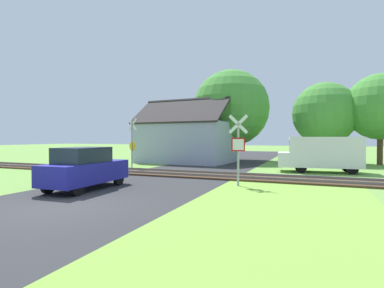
% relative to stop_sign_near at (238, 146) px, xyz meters
% --- Properties ---
extents(ground_plane, '(160.00, 160.00, 0.00)m').
position_rel_stop_sign_near_xyz_m(ground_plane, '(-4.25, -6.10, -1.81)').
color(ground_plane, '#6B9942').
extents(road_asphalt, '(7.00, 80.00, 0.01)m').
position_rel_stop_sign_near_xyz_m(road_asphalt, '(-4.25, -4.10, -1.81)').
color(road_asphalt, '#2D2D30').
rests_on(road_asphalt, ground).
extents(grass_verge, '(6.00, 20.00, 0.01)m').
position_rel_stop_sign_near_xyz_m(grass_verge, '(2.25, -8.10, -1.81)').
color(grass_verge, '#75A83B').
rests_on(grass_verge, ground).
extents(rail_track, '(60.00, 2.60, 0.22)m').
position_rel_stop_sign_near_xyz_m(rail_track, '(-4.25, 2.70, -1.75)').
color(rail_track, '#422D1E').
rests_on(rail_track, ground).
extents(stop_sign_near, '(0.87, 0.21, 3.23)m').
position_rel_stop_sign_near_xyz_m(stop_sign_near, '(0.00, 0.00, 0.00)').
color(stop_sign_near, '#9E9EA5').
rests_on(stop_sign_near, ground).
extents(crossing_sign_far, '(0.85, 0.29, 3.53)m').
position_rel_stop_sign_near_xyz_m(crossing_sign_far, '(-8.47, 4.32, 0.11)').
color(crossing_sign_far, '#9E9EA5').
rests_on(crossing_sign_far, ground).
extents(house, '(8.55, 6.78, 5.69)m').
position_rel_stop_sign_near_xyz_m(house, '(-7.37, 11.49, 0.12)').
color(house, '#99A3B7').
rests_on(house, ground).
extents(tree_far, '(5.32, 5.32, 7.35)m').
position_rel_stop_sign_near_xyz_m(tree_far, '(8.12, 14.72, 2.87)').
color(tree_far, '#513823').
rests_on(tree_far, ground).
extents(tree_right, '(5.35, 5.35, 6.92)m').
position_rel_stop_sign_near_xyz_m(tree_right, '(4.02, 14.79, 2.43)').
color(tree_right, '#513823').
rests_on(tree_right, ground).
extents(tree_center, '(7.20, 7.20, 8.61)m').
position_rel_stop_sign_near_xyz_m(tree_center, '(-4.14, 14.56, 3.20)').
color(tree_center, '#513823').
rests_on(tree_center, ground).
extents(mail_truck, '(5.05, 2.31, 2.24)m').
position_rel_stop_sign_near_xyz_m(mail_truck, '(3.62, 7.27, -0.57)').
color(mail_truck, white).
rests_on(mail_truck, ground).
extents(parked_car, '(1.78, 4.06, 1.78)m').
position_rel_stop_sign_near_xyz_m(parked_car, '(-5.78, -3.28, -0.92)').
color(parked_car, navy).
rests_on(parked_car, ground).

